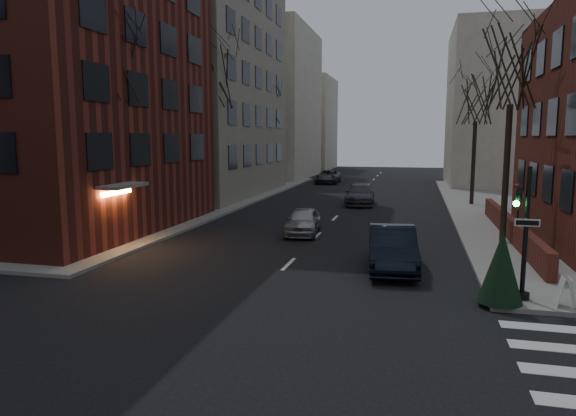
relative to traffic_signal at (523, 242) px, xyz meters
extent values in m
cube|color=gray|center=(-36.94, 21.01, -1.83)|extent=(44.00, 44.00, 0.15)
cube|color=maroon|center=(-23.44, 7.51, 7.09)|extent=(15.00, 15.00, 18.00)
cube|color=gray|center=(-24.94, 25.01, 12.09)|extent=(18.00, 18.00, 28.00)
cube|color=#59221A|center=(1.36, 10.01, -1.26)|extent=(0.35, 16.00, 1.00)
cube|color=beige|center=(-22.94, 46.01, 7.09)|extent=(14.00, 16.00, 18.00)
cube|color=beige|center=(7.06, 41.01, 6.09)|extent=(14.00, 14.00, 16.00)
cube|color=beige|center=(-20.94, 63.01, 5.09)|extent=(10.00, 12.00, 14.00)
cylinder|color=black|center=(0.06, 0.01, 0.24)|extent=(0.14, 0.14, 4.00)
cylinder|color=black|center=(0.06, 0.01, -1.66)|extent=(0.44, 0.44, 0.20)
imported|color=black|center=(-0.19, 0.01, 1.09)|extent=(0.16, 0.20, 1.00)
sphere|color=#19FF4C|center=(-0.26, -0.04, 1.14)|extent=(0.18, 0.18, 0.18)
cube|color=white|center=(0.06, -0.11, 0.59)|extent=(0.70, 0.03, 0.22)
cylinder|color=#2D231C|center=(-16.74, 5.01, 1.57)|extent=(0.28, 0.28, 6.65)
cylinder|color=#2D231C|center=(-16.74, 17.01, 1.74)|extent=(0.28, 0.28, 7.00)
cylinder|color=#2D231C|center=(-16.74, 31.01, 1.39)|extent=(0.28, 0.28, 6.30)
cylinder|color=#2D231C|center=(0.86, 9.01, 1.39)|extent=(0.28, 0.28, 6.30)
cylinder|color=#2D231C|center=(0.86, 23.01, 1.22)|extent=(0.28, 0.28, 5.95)
cylinder|color=black|center=(-16.14, 13.01, 1.24)|extent=(0.12, 0.12, 6.00)
sphere|color=#FFA54C|center=(-16.14, 13.01, 4.34)|extent=(0.36, 0.36, 0.36)
cylinder|color=black|center=(-16.14, 33.01, 1.24)|extent=(0.12, 0.12, 6.00)
sphere|color=#FFA54C|center=(-16.14, 33.01, 4.34)|extent=(0.36, 0.36, 0.36)
imported|color=black|center=(-3.94, 3.21, -1.10)|extent=(2.18, 5.06, 1.62)
imported|color=#A0A0A5|center=(-8.74, 9.32, -1.22)|extent=(1.95, 4.14, 1.37)
imported|color=#3D3D42|center=(-7.14, 21.90, -1.17)|extent=(2.38, 5.22, 1.48)
imported|color=#444449|center=(-12.41, 38.90, -1.19)|extent=(2.48, 5.22, 1.44)
cube|color=silver|center=(1.14, -0.43, -1.33)|extent=(0.39, 0.54, 0.85)
cone|color=black|center=(-0.64, -0.49, -0.69)|extent=(1.59, 1.59, 2.14)
camera|label=1|loc=(-3.18, -16.22, 3.09)|focal=32.00mm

